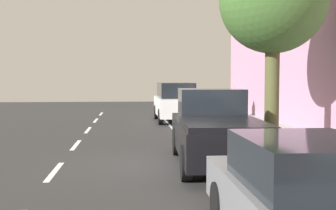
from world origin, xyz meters
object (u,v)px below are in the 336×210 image
(parked_pickup_black_mid, at_px, (215,130))
(parked_sedan_grey_second, at_px, (307,199))
(cyclist_with_backpack, at_px, (212,111))
(street_tree_mid_block, at_px, (273,1))
(pedestrian_on_phone, at_px, (233,100))
(parked_suv_white_far, at_px, (175,102))
(bicycle_at_curb, at_px, (204,126))

(parked_pickup_black_mid, bearing_deg, parked_sedan_grey_second, -89.94)
(cyclist_with_backpack, relative_size, street_tree_mid_block, 0.26)
(pedestrian_on_phone, bearing_deg, parked_suv_white_far, -162.28)
(parked_sedan_grey_second, bearing_deg, street_tree_mid_block, 74.90)
(parked_suv_white_far, relative_size, cyclist_with_backpack, 2.89)
(bicycle_at_curb, bearing_deg, street_tree_mid_block, -65.64)
(parked_sedan_grey_second, height_order, pedestrian_on_phone, pedestrian_on_phone)
(parked_sedan_grey_second, distance_m, cyclist_with_backpack, 11.29)
(bicycle_at_curb, height_order, pedestrian_on_phone, pedestrian_on_phone)
(bicycle_at_curb, xyz_separation_m, street_tree_mid_block, (1.56, -3.45, 4.24))
(bicycle_at_curb, relative_size, cyclist_with_backpack, 1.03)
(parked_pickup_black_mid, bearing_deg, parked_suv_white_far, 89.46)
(cyclist_with_backpack, distance_m, pedestrian_on_phone, 7.42)
(pedestrian_on_phone, bearing_deg, bicycle_at_curb, -112.31)
(parked_pickup_black_mid, distance_m, street_tree_mid_block, 4.91)
(parked_suv_white_far, xyz_separation_m, cyclist_with_backpack, (0.79, -5.96, -0.04))
(bicycle_at_curb, height_order, street_tree_mid_block, street_tree_mid_block)
(parked_suv_white_far, bearing_deg, cyclist_with_backpack, -82.41)
(parked_sedan_grey_second, relative_size, street_tree_mid_block, 0.71)
(bicycle_at_curb, relative_size, pedestrian_on_phone, 1.07)
(parked_pickup_black_mid, height_order, parked_suv_white_far, parked_suv_white_far)
(cyclist_with_backpack, distance_m, street_tree_mid_block, 4.89)
(parked_pickup_black_mid, distance_m, cyclist_with_backpack, 5.39)
(street_tree_mid_block, height_order, pedestrian_on_phone, street_tree_mid_block)
(cyclist_with_backpack, bearing_deg, pedestrian_on_phone, 70.63)
(parked_pickup_black_mid, xyz_separation_m, bicycle_at_curb, (0.67, 5.76, -0.53))
(parked_suv_white_far, bearing_deg, parked_sedan_grey_second, -90.33)
(parked_sedan_grey_second, distance_m, street_tree_mid_block, 9.38)
(parked_suv_white_far, distance_m, bicycle_at_curb, 5.58)
(cyclist_with_backpack, bearing_deg, parked_sedan_grey_second, -94.54)
(bicycle_at_curb, height_order, cyclist_with_backpack, cyclist_with_backpack)
(parked_sedan_grey_second, bearing_deg, pedestrian_on_phone, 79.58)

